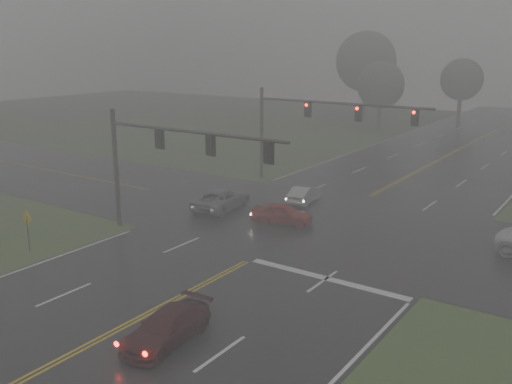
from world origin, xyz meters
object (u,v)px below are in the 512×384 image
Objects in this scene: sedan_red at (282,224)px; sedan_silver at (304,203)px; car_grey at (222,209)px; signal_gantry_far at (310,118)px; signal_gantry_near at (161,151)px; sedan_maroon at (167,342)px.

sedan_red is 5.26m from sedan_silver.
sedan_red is at bearing 96.91° from sedan_silver.
signal_gantry_far is at bearing -104.71° from car_grey.
car_grey is at bearing 96.31° from signal_gantry_near.
sedan_silver is at bearing -63.44° from signal_gantry_far.
signal_gantry_far is at bearing 103.48° from sedan_maroon.
car_grey is 11.04m from signal_gantry_far.
signal_gantry_far is (0.73, 16.03, 0.25)m from signal_gantry_near.
car_grey is at bearing 117.09° from sedan_maroon.
sedan_red is 0.27× the size of signal_gantry_far.
signal_gantry_far reaches higher than sedan_red.
sedan_maroon is at bearing 97.95° from sedan_silver.
car_grey is 0.35× the size of signal_gantry_far.
car_grey reaches higher than sedan_red.
sedan_red is 11.93m from signal_gantry_far.
sedan_red is 1.05× the size of sedan_silver.
signal_gantry_far reaches higher than signal_gantry_near.
sedan_silver is 0.30× the size of signal_gantry_near.
sedan_silver is 7.66m from signal_gantry_far.
sedan_silver is 0.73× the size of car_grey.
sedan_maroon is at bearing 115.16° from car_grey.
sedan_silver is at bearing 101.16° from sedan_maroon.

